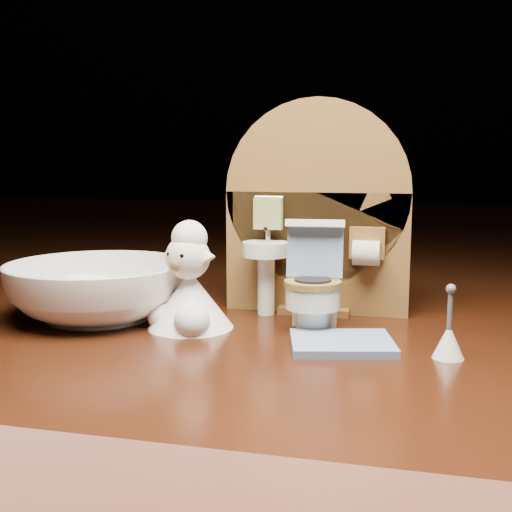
{
  "coord_description": "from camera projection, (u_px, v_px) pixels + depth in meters",
  "views": [
    {
      "loc": [
        0.07,
        -0.39,
        0.11
      ],
      "look_at": [
        -0.03,
        0.02,
        0.05
      ],
      "focal_mm": 45.0,
      "sensor_mm": 36.0,
      "label": 1
    }
  ],
  "objects": [
    {
      "name": "backdrop_panel",
      "position": [
        316.0,
        220.0,
        0.45
      ],
      "size": [
        0.13,
        0.05,
        0.15
      ],
      "color": "brown",
      "rests_on": "ground"
    },
    {
      "name": "toy_toilet",
      "position": [
        314.0,
        290.0,
        0.41
      ],
      "size": [
        0.04,
        0.05,
        0.07
      ],
      "rotation": [
        0.0,
        0.0,
        0.07
      ],
      "color": "white",
      "rests_on": "ground"
    },
    {
      "name": "bath_mat",
      "position": [
        342.0,
        343.0,
        0.37
      ],
      "size": [
        0.07,
        0.06,
        0.0
      ],
      "primitive_type": "cube",
      "rotation": [
        0.0,
        0.0,
        0.23
      ],
      "color": "#6885A7",
      "rests_on": "ground"
    },
    {
      "name": "toilet_brush",
      "position": [
        449.0,
        339.0,
        0.35
      ],
      "size": [
        0.02,
        0.02,
        0.04
      ],
      "color": "white",
      "rests_on": "ground"
    },
    {
      "name": "plush_lamb",
      "position": [
        189.0,
        290.0,
        0.41
      ],
      "size": [
        0.06,
        0.06,
        0.07
      ],
      "rotation": [
        0.0,
        0.0,
        -0.34
      ],
      "color": "white",
      "rests_on": "ground"
    },
    {
      "name": "ceramic_bowl",
      "position": [
        98.0,
        291.0,
        0.44
      ],
      "size": [
        0.14,
        0.14,
        0.04
      ],
      "primitive_type": "imported",
      "rotation": [
        0.0,
        0.0,
        -0.14
      ],
      "color": "white",
      "rests_on": "ground"
    }
  ]
}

